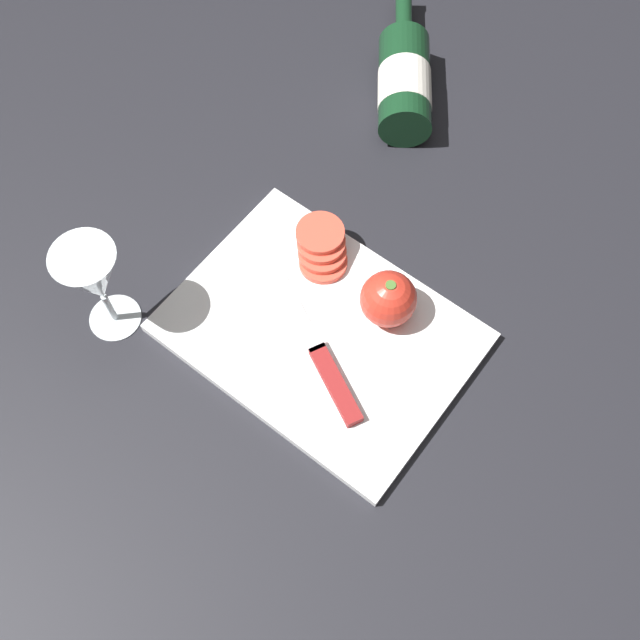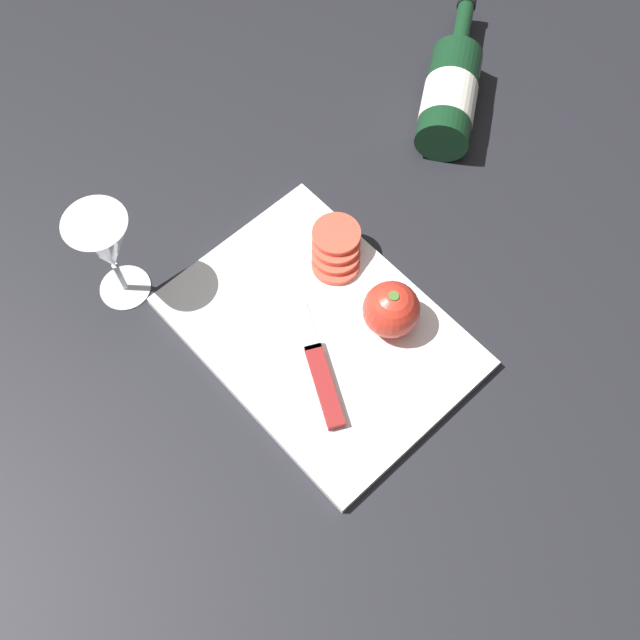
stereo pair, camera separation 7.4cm
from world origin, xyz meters
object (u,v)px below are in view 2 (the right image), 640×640
Objects in this scene: whole_tomato at (393,311)px; tomato_slice_stack_near at (336,249)px; wine_glass at (106,247)px; wine_bottle at (450,93)px; knife at (319,369)px.

tomato_slice_stack_near is at bearing -8.22° from whole_tomato.
wine_glass is 2.14× the size of whole_tomato.
whole_tomato is at bearing 171.78° from tomato_slice_stack_near.
whole_tomato reaches higher than wine_bottle.
wine_glass is at bearing 81.43° from wine_bottle.
whole_tomato is 0.13m from tomato_slice_stack_near.
wine_glass is at bearing 37.61° from whole_tomato.
wine_bottle is at bearing -75.43° from tomato_slice_stack_near.
knife is 0.18m from tomato_slice_stack_near.
wine_glass is at bearing 48.23° from knife.
tomato_slice_stack_near is (-0.08, 0.32, -0.01)m from wine_bottle.
whole_tomato is at bearing -142.39° from wine_glass.
wine_bottle is 3.17× the size of tomato_slice_stack_near.
tomato_slice_stack_near is (-0.17, -0.25, -0.08)m from wine_glass.
wine_glass reaches higher than tomato_slice_stack_near.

